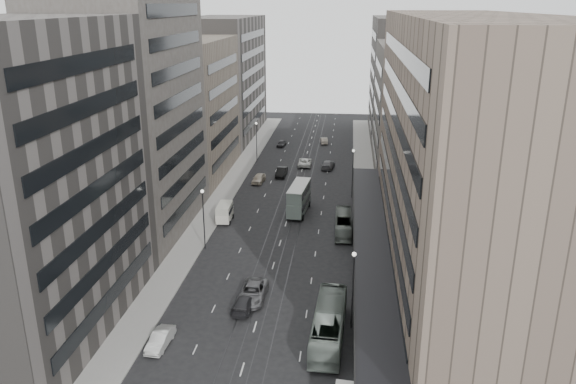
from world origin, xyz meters
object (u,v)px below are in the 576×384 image
at_px(pedestrian, 357,332).
at_px(panel_van, 225,212).
at_px(bus_far, 343,224).
at_px(double_decker, 299,198).
at_px(bus_near, 329,324).
at_px(sedan_2, 253,292).
at_px(sedan_1, 160,339).

bearing_deg(pedestrian, panel_van, -56.04).
bearing_deg(bus_far, double_decker, -46.18).
relative_size(bus_near, bus_far, 1.26).
relative_size(sedan_2, pedestrian, 3.57).
distance_m(double_decker, pedestrian, 35.32).
distance_m(sedan_1, pedestrian, 18.83).
distance_m(bus_near, double_decker, 34.64).
bearing_deg(pedestrian, sedan_1, 9.23).
xyz_separation_m(bus_near, bus_far, (1.00, 27.03, -0.34)).
height_order(double_decker, panel_van, double_decker).
relative_size(bus_near, pedestrian, 7.09).
relative_size(panel_van, sedan_1, 0.98).
bearing_deg(bus_near, sedan_1, 13.02).
height_order(panel_van, sedan_2, panel_van).
height_order(bus_near, double_decker, double_decker).
bearing_deg(sedan_1, pedestrian, 12.27).
xyz_separation_m(bus_near, sedan_2, (-8.65, 6.88, -0.83)).
bearing_deg(bus_far, bus_near, 87.03).
distance_m(bus_near, pedestrian, 2.78).
bearing_deg(sedan_1, bus_near, 14.02).
relative_size(double_decker, pedestrian, 5.06).
height_order(bus_far, sedan_2, bus_far).
height_order(panel_van, sedan_1, panel_van).
height_order(sedan_1, pedestrian, pedestrian).
xyz_separation_m(bus_far, pedestrian, (1.70, -27.12, -0.33)).
bearing_deg(double_decker, bus_near, -74.63).
relative_size(bus_far, panel_van, 2.17).
height_order(bus_near, bus_far, bus_near).
bearing_deg(bus_near, bus_far, -89.50).
bearing_deg(sedan_1, sedan_2, 57.10).
height_order(panel_van, pedestrian, panel_van).
xyz_separation_m(double_decker, pedestrian, (8.70, -34.19, -1.48)).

